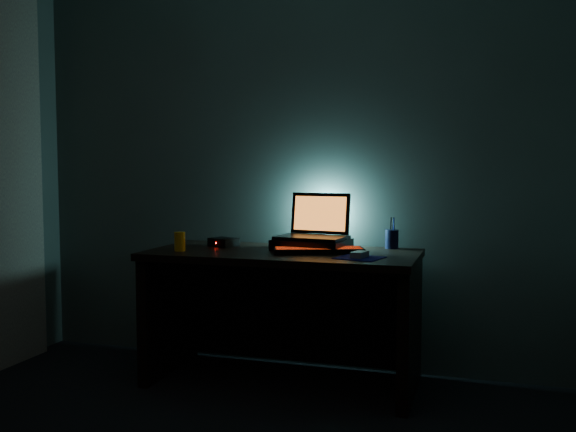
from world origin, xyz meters
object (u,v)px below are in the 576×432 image
(mouse, at_px, (359,254))
(router, at_px, (224,242))
(juice_glass, at_px, (180,241))
(keyboard, at_px, (318,250))
(laptop, at_px, (315,228))
(pen_cup, at_px, (392,239))

(mouse, relative_size, router, 0.56)
(juice_glass, bearing_deg, router, 60.28)
(keyboard, height_order, router, router)
(laptop, relative_size, keyboard, 0.80)
(pen_cup, bearing_deg, juice_glass, -157.62)
(juice_glass, bearing_deg, laptop, 25.23)
(laptop, height_order, juice_glass, laptop)
(mouse, bearing_deg, pen_cup, 91.06)
(juice_glass, distance_m, router, 0.31)
(keyboard, xyz_separation_m, router, (-0.61, 0.12, 0.01))
(laptop, bearing_deg, juice_glass, -147.47)
(mouse, xyz_separation_m, pen_cup, (0.10, 0.45, 0.03))
(laptop, distance_m, keyboard, 0.22)
(juice_glass, bearing_deg, mouse, 0.69)
(laptop, distance_m, juice_glass, 0.77)
(laptop, xyz_separation_m, juice_glass, (-0.70, -0.33, -0.07))
(mouse, height_order, pen_cup, pen_cup)
(router, bearing_deg, mouse, 6.40)
(keyboard, xyz_separation_m, mouse, (0.25, -0.13, 0.00))
(mouse, bearing_deg, keyboard, 165.98)
(pen_cup, relative_size, router, 0.59)
(keyboard, xyz_separation_m, pen_cup, (0.35, 0.31, 0.04))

